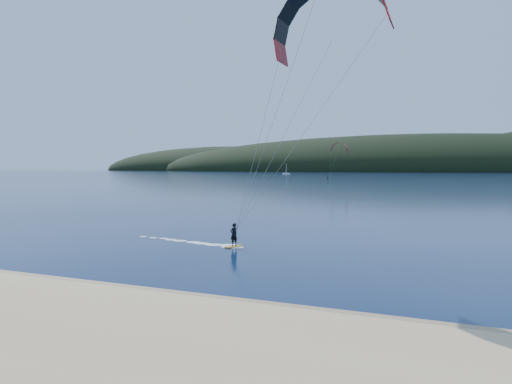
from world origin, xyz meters
TOP-DOWN VIEW (x-y plane):
  - ground at (0.00, 0.00)m, footprint 1800.00×1800.00m
  - wet_sand at (0.00, 4.50)m, footprint 220.00×2.50m
  - headland at (0.63, 745.28)m, footprint 1200.00×310.00m
  - kitesurfer_near at (6.87, 16.00)m, footprint 23.54×6.48m
  - kitesurfer_far at (-35.43, 206.64)m, footprint 11.13×4.74m
  - sailboat at (-128.80, 401.14)m, footprint 7.55×4.66m

SIDE VIEW (x-z plane):
  - ground at x=0.00m, z-range 0.00..0.00m
  - headland at x=0.63m, z-range -70.00..70.00m
  - wet_sand at x=0.00m, z-range 0.00..0.10m
  - sailboat at x=-128.80m, z-range -4.48..6.03m
  - kitesurfer_far at x=-35.43m, z-range 5.52..22.28m
  - kitesurfer_near at x=6.87m, z-range 5.43..23.08m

